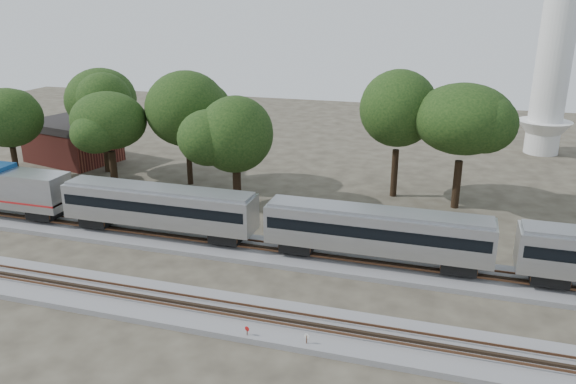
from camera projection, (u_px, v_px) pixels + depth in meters
name	position (u px, v px, depth m)	size (l,w,h in m)	color
ground	(216.00, 283.00, 41.02)	(160.00, 160.00, 0.00)	#383328
track_far	(245.00, 248.00, 46.38)	(160.00, 5.00, 0.73)	slate
track_near	(191.00, 308.00, 37.33)	(160.00, 5.00, 0.73)	slate
switch_stand_red	(247.00, 332.00, 33.90)	(0.31, 0.13, 0.99)	#512D19
switch_stand_white	(307.00, 339.00, 33.07)	(0.33, 0.08, 1.05)	#512D19
switch_lever	(247.00, 335.00, 34.46)	(0.50, 0.30, 0.30)	#512D19
brick_building	(72.00, 141.00, 71.69)	(12.23, 9.88, 5.18)	maroon
tree_0	(8.00, 118.00, 62.09)	(7.44, 7.44, 10.49)	black
tree_1	(101.00, 100.00, 65.23)	(8.87, 8.87, 12.50)	black
tree_2	(108.00, 121.00, 60.23)	(7.54, 7.54, 10.63)	black
tree_3	(186.00, 109.00, 60.66)	(8.68, 8.68, 12.23)	black
tree_4	(235.00, 134.00, 54.88)	(7.34, 7.34, 10.35)	black
tree_5	(399.00, 108.00, 56.50)	(9.49, 9.49, 13.38)	black
tree_6	(463.00, 119.00, 53.28)	(9.10, 9.10, 12.83)	black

